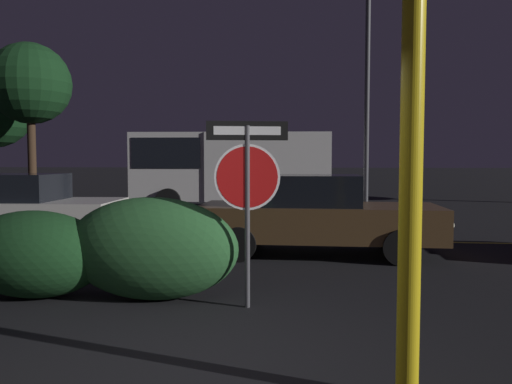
{
  "coord_description": "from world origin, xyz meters",
  "views": [
    {
      "loc": [
        1.04,
        -3.76,
        1.72
      ],
      "look_at": [
        0.2,
        3.42,
        1.28
      ],
      "focal_mm": 35.0,
      "sensor_mm": 36.0,
      "label": 1
    }
  ],
  "objects_px": {
    "hedge_bush_1": "(34,254)",
    "passing_car_2": "(317,215)",
    "delivery_truck": "(225,166)",
    "street_lamp": "(368,46)",
    "stop_sign": "(247,176)",
    "passing_car_1": "(9,209)",
    "tree_0": "(30,84)",
    "yellow_pole_right": "(411,195)",
    "hedge_bush_2": "(152,248)"
  },
  "relations": [
    {
      "from": "hedge_bush_2",
      "to": "hedge_bush_1",
      "type": "bearing_deg",
      "value": -177.04
    },
    {
      "from": "stop_sign",
      "to": "delivery_truck",
      "type": "distance_m",
      "value": 11.43
    },
    {
      "from": "passing_car_2",
      "to": "tree_0",
      "type": "height_order",
      "value": "tree_0"
    },
    {
      "from": "passing_car_1",
      "to": "tree_0",
      "type": "distance_m",
      "value": 11.04
    },
    {
      "from": "passing_car_1",
      "to": "tree_0",
      "type": "xyz_separation_m",
      "value": [
        -4.87,
        9.05,
        4.03
      ]
    },
    {
      "from": "hedge_bush_1",
      "to": "passing_car_2",
      "type": "distance_m",
      "value": 4.91
    },
    {
      "from": "stop_sign",
      "to": "tree_0",
      "type": "height_order",
      "value": "tree_0"
    },
    {
      "from": "passing_car_1",
      "to": "yellow_pole_right",
      "type": "bearing_deg",
      "value": -136.32
    },
    {
      "from": "stop_sign",
      "to": "hedge_bush_2",
      "type": "xyz_separation_m",
      "value": [
        -1.23,
        0.2,
        -0.91
      ]
    },
    {
      "from": "passing_car_1",
      "to": "tree_0",
      "type": "relative_size",
      "value": 0.75
    },
    {
      "from": "passing_car_1",
      "to": "street_lamp",
      "type": "xyz_separation_m",
      "value": [
        7.99,
        6.82,
        4.67
      ]
    },
    {
      "from": "hedge_bush_1",
      "to": "passing_car_2",
      "type": "xyz_separation_m",
      "value": [
        3.57,
        3.36,
        0.17
      ]
    },
    {
      "from": "yellow_pole_right",
      "to": "delivery_truck",
      "type": "xyz_separation_m",
      "value": [
        -3.73,
        13.36,
        0.08
      ]
    },
    {
      "from": "hedge_bush_2",
      "to": "delivery_truck",
      "type": "xyz_separation_m",
      "value": [
        -1.05,
        10.99,
        0.93
      ]
    },
    {
      "from": "passing_car_2",
      "to": "street_lamp",
      "type": "bearing_deg",
      "value": 167.44
    },
    {
      "from": "hedge_bush_2",
      "to": "delivery_truck",
      "type": "relative_size",
      "value": 0.32
    },
    {
      "from": "stop_sign",
      "to": "tree_0",
      "type": "xyz_separation_m",
      "value": [
        -10.43,
        13.0,
        3.21
      ]
    },
    {
      "from": "passing_car_2",
      "to": "street_lamp",
      "type": "height_order",
      "value": "street_lamp"
    },
    {
      "from": "passing_car_2",
      "to": "delivery_truck",
      "type": "xyz_separation_m",
      "value": [
        -3.11,
        7.71,
        0.84
      ]
    },
    {
      "from": "delivery_truck",
      "to": "tree_0",
      "type": "bearing_deg",
      "value": 72.93
    },
    {
      "from": "hedge_bush_1",
      "to": "delivery_truck",
      "type": "height_order",
      "value": "delivery_truck"
    },
    {
      "from": "yellow_pole_right",
      "to": "delivery_truck",
      "type": "relative_size",
      "value": 0.44
    },
    {
      "from": "yellow_pole_right",
      "to": "hedge_bush_2",
      "type": "distance_m",
      "value": 3.67
    },
    {
      "from": "hedge_bush_1",
      "to": "passing_car_1",
      "type": "bearing_deg",
      "value": 126.31
    },
    {
      "from": "hedge_bush_2",
      "to": "passing_car_2",
      "type": "height_order",
      "value": "passing_car_2"
    },
    {
      "from": "hedge_bush_1",
      "to": "street_lamp",
      "type": "bearing_deg",
      "value": 64.03
    },
    {
      "from": "hedge_bush_2",
      "to": "tree_0",
      "type": "relative_size",
      "value": 0.34
    },
    {
      "from": "yellow_pole_right",
      "to": "passing_car_2",
      "type": "xyz_separation_m",
      "value": [
        -0.62,
        5.65,
        -0.76
      ]
    },
    {
      "from": "delivery_truck",
      "to": "stop_sign",
      "type": "bearing_deg",
      "value": -173.09
    },
    {
      "from": "hedge_bush_1",
      "to": "delivery_truck",
      "type": "bearing_deg",
      "value": 87.61
    },
    {
      "from": "yellow_pole_right",
      "to": "passing_car_1",
      "type": "height_order",
      "value": "yellow_pole_right"
    },
    {
      "from": "hedge_bush_1",
      "to": "passing_car_1",
      "type": "relative_size",
      "value": 0.4
    },
    {
      "from": "yellow_pole_right",
      "to": "hedge_bush_1",
      "type": "xyz_separation_m",
      "value": [
        -4.19,
        2.29,
        -0.93
      ]
    },
    {
      "from": "yellow_pole_right",
      "to": "hedge_bush_1",
      "type": "relative_size",
      "value": 1.54
    },
    {
      "from": "stop_sign",
      "to": "passing_car_2",
      "type": "relative_size",
      "value": 0.49
    },
    {
      "from": "delivery_truck",
      "to": "street_lamp",
      "type": "xyz_separation_m",
      "value": [
        4.72,
        -0.43,
        3.82
      ]
    },
    {
      "from": "passing_car_1",
      "to": "hedge_bush_2",
      "type": "bearing_deg",
      "value": -136.09
    },
    {
      "from": "hedge_bush_2",
      "to": "passing_car_1",
      "type": "height_order",
      "value": "passing_car_1"
    },
    {
      "from": "passing_car_1",
      "to": "passing_car_2",
      "type": "height_order",
      "value": "passing_car_2"
    },
    {
      "from": "stop_sign",
      "to": "yellow_pole_right",
      "type": "xyz_separation_m",
      "value": [
        1.45,
        -2.16,
        -0.07
      ]
    },
    {
      "from": "passing_car_2",
      "to": "yellow_pole_right",
      "type": "bearing_deg",
      "value": 6.26
    },
    {
      "from": "yellow_pole_right",
      "to": "street_lamp",
      "type": "height_order",
      "value": "street_lamp"
    },
    {
      "from": "yellow_pole_right",
      "to": "hedge_bush_2",
      "type": "relative_size",
      "value": 1.36
    },
    {
      "from": "hedge_bush_1",
      "to": "delivery_truck",
      "type": "relative_size",
      "value": 0.29
    },
    {
      "from": "tree_0",
      "to": "hedge_bush_1",
      "type": "bearing_deg",
      "value": -59.16
    },
    {
      "from": "stop_sign",
      "to": "tree_0",
      "type": "relative_size",
      "value": 0.34
    },
    {
      "from": "hedge_bush_2",
      "to": "delivery_truck",
      "type": "bearing_deg",
      "value": 95.47
    },
    {
      "from": "hedge_bush_2",
      "to": "street_lamp",
      "type": "bearing_deg",
      "value": 70.85
    },
    {
      "from": "delivery_truck",
      "to": "tree_0",
      "type": "distance_m",
      "value": 8.93
    },
    {
      "from": "hedge_bush_1",
      "to": "delivery_truck",
      "type": "xyz_separation_m",
      "value": [
        0.46,
        11.07,
        1.02
      ]
    }
  ]
}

